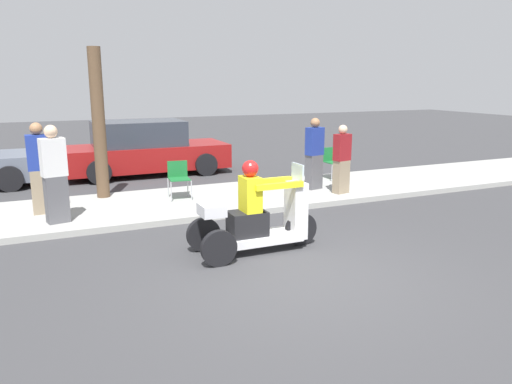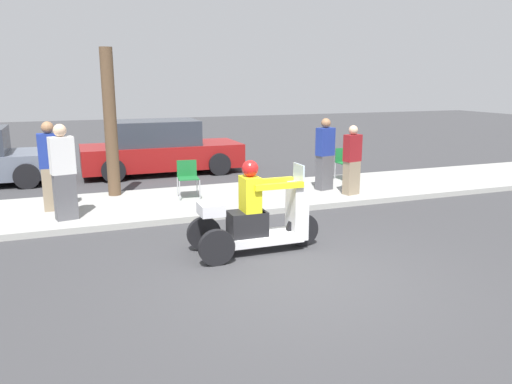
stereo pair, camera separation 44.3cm
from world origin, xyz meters
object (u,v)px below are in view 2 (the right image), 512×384
Objects in this scene: folding_chair_curbside at (188,175)px; folding_chair_set_back at (345,160)px; spectator_end_of_line at (51,168)px; motorcycle_trike at (257,219)px; spectator_with_child at (63,174)px; tree_trunk at (110,123)px; parked_car_lot_left at (159,148)px; spectator_by_tree at (325,156)px; spectator_mid_group at (352,161)px.

folding_chair_curbside is 1.00× the size of folding_chair_set_back.
spectator_end_of_line is at bearing -176.66° from folding_chair_curbside.
folding_chair_curbside is at bearing 3.34° from spectator_end_of_line.
spectator_with_child reaches higher than motorcycle_trike.
tree_trunk is at bearing 59.88° from spectator_with_child.
parked_car_lot_left reaches higher than motorcycle_trike.
spectator_by_tree is at bearing 6.04° from spectator_with_child.
spectator_mid_group is at bearing -62.74° from spectator_by_tree.
spectator_by_tree is 2.07× the size of folding_chair_set_back.
folding_chair_set_back is (4.33, 0.55, 0.00)m from folding_chair_curbside.
spectator_mid_group is 0.35× the size of parked_car_lot_left.
tree_trunk reaches higher than motorcycle_trike.
spectator_end_of_line reaches higher than spectator_by_tree.
motorcycle_trike is 1.35× the size of spectator_mid_group.
spectator_by_tree is at bearing -6.37° from folding_chair_curbside.
spectator_mid_group is 5.49m from tree_trunk.
folding_chair_curbside is at bearing -90.49° from parked_car_lot_left.
spectator_end_of_line is (-6.02, 0.20, 0.04)m from spectator_by_tree.
parked_car_lot_left is at bearing 62.57° from tree_trunk.
spectator_by_tree reaches higher than motorcycle_trike.
motorcycle_trike is 3.62m from folding_chair_curbside.
folding_chair_set_back is 0.25× the size of tree_trunk.
tree_trunk reaches higher than parked_car_lot_left.
folding_chair_set_back is 0.18× the size of parked_car_lot_left.
folding_chair_set_back is (6.88, 1.52, -0.36)m from spectator_with_child.
folding_chair_set_back is at bearing 39.80° from spectator_by_tree.
folding_chair_set_back is (0.75, 1.57, -0.26)m from spectator_mid_group.
motorcycle_trike is 0.65× the size of tree_trunk.
spectator_by_tree is 0.95× the size of spectator_with_child.
motorcycle_trike is 2.59× the size of folding_chair_curbside.
spectator_end_of_line reaches higher than folding_chair_curbside.
spectator_end_of_line is 2.82m from folding_chair_curbside.
motorcycle_trike is 1.25× the size of spectator_by_tree.
folding_chair_set_back is at bearing 12.47° from spectator_with_child.
tree_trunk is (-1.56, -3.00, 1.02)m from parked_car_lot_left.
tree_trunk is at bearing 160.32° from spectator_mid_group.
folding_chair_set_back is at bearing 45.91° from motorcycle_trike.
spectator_mid_group is 5.99m from parked_car_lot_left.
spectator_end_of_line is at bearing 106.06° from spectator_with_child.
tree_trunk is (1.03, 1.78, 0.77)m from spectator_with_child.
spectator_mid_group is 1.92× the size of folding_chair_set_back.
motorcycle_trike is at bearing -134.09° from folding_chair_set_back.
parked_car_lot_left reaches higher than folding_chair_set_back.
spectator_end_of_line is 0.55× the size of tree_trunk.
spectator_end_of_line is at bearing -125.42° from parked_car_lot_left.
spectator_mid_group is 1.92× the size of folding_chair_curbside.
spectator_with_child is at bearing -159.15° from folding_chair_curbside.
motorcycle_trike is 4.65m from spectator_end_of_line.
spectator_mid_group is at bearing 38.31° from motorcycle_trike.
tree_trunk is at bearing 37.38° from spectator_end_of_line.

